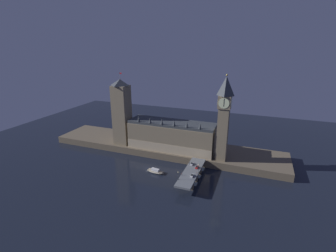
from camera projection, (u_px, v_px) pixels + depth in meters
The scene contains 15 objects.
ground_plane at pixel (147, 168), 199.51m from camera, with size 400.00×400.00×0.00m, color black.
embankment at pixel (165, 147), 233.11m from camera, with size 220.00×42.00×6.22m.
parliament_hall at pixel (172, 135), 218.74m from camera, with size 77.47×23.55×30.60m.
clock_tower at pixel (224, 116), 190.00m from camera, with size 10.19×10.30×69.65m.
victoria_tower at pixel (122, 112), 226.13m from camera, with size 14.14×14.14×67.14m.
bridge at pixel (191, 174), 180.41m from camera, with size 11.23×46.00×7.48m.
car_northbound_lead at pixel (192, 164), 189.43m from camera, with size 1.84×4.70×1.43m.
car_southbound_lead at pixel (192, 176), 172.36m from camera, with size 1.86×4.77×1.35m.
car_southbound_trail at pixel (197, 167), 184.26m from camera, with size 1.87×4.25×1.31m.
pedestrian_near_rail at pixel (182, 174), 173.88m from camera, with size 0.38×0.38×1.80m.
pedestrian_mid_walk at pixel (197, 173), 175.34m from camera, with size 0.38×0.38×1.61m.
pedestrian_far_rail at pixel (189, 163), 190.76m from camera, with size 0.38×0.38×1.62m.
street_lamp_near at pixel (178, 175), 167.20m from camera, with size 1.34×0.60×6.20m.
street_lamp_mid at pixel (199, 167), 176.53m from camera, with size 1.34×0.60×6.82m.
boat_upstream at pixel (155, 171), 192.16m from camera, with size 15.01×6.02×3.48m.
Camera 1 is at (79.30, -160.65, 95.94)m, focal length 26.00 mm.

